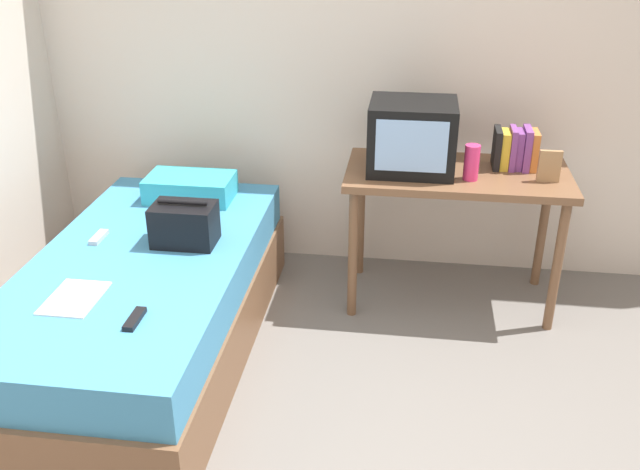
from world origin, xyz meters
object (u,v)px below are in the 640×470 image
Objects in this scene: handbag at (184,224)px; magazine at (74,298)px; water_bottle at (472,162)px; pillow at (190,187)px; book_row at (515,149)px; bed at (145,306)px; remote_dark at (135,319)px; remote_silver at (99,237)px; picture_frame at (549,166)px; tv at (412,136)px; desk at (456,189)px.

handbag reaches higher than magazine.
water_bottle reaches higher than pillow.
book_row is at bearing 32.75° from magazine.
pillow is (0.04, 0.71, 0.34)m from bed.
remote_dark is (-1.35, -1.15, -0.31)m from water_bottle.
remote_silver is (-0.44, -0.02, -0.09)m from handbag.
bed is 12.26× the size of picture_frame.
picture_frame reaches higher than remote_dark.
tv is at bearing 39.50° from magazine.
book_row is 1.74m from handbag.
water_bottle is at bearing -3.61° from pillow.
handbag reaches higher than pillow.
remote_dark is at bearing -129.88° from tv.
book_row reaches higher than remote_dark.
desk reaches higher than pillow.
book_row reaches higher than desk.
bed is 0.45m from handbag.
bed is 9.04× the size of book_row.
magazine is 1.86× the size of remote_dark.
handbag is at bearing 62.03° from magazine.
bed is 1.76m from water_bottle.
water_bottle is 0.31m from book_row.
desk is at bearing 0.75° from pillow.
desk is 7.11× the size of picture_frame.
book_row is 1.54× the size of remote_silver.
magazine is (-2.05, -1.04, -0.31)m from picture_frame.
bed is at bearing -155.31° from book_row.
book_row reaches higher than picture_frame.
remote_silver is (-0.30, -0.56, -0.06)m from pillow.
remote_silver is at bearing 150.54° from bed.
tv reaches higher than remote_dark.
tv is 3.06× the size of remote_silver.
handbag is at bearing 2.39° from remote_silver.
book_row is 1.36× the size of picture_frame.
remote_silver is at bearing -167.39° from picture_frame.
desk is 3.87× the size of handbag.
magazine is 0.57m from remote_silver.
picture_frame is 2.12m from remote_dark.
picture_frame is (0.69, -0.08, -0.10)m from tv.
water_bottle is 1.89m from remote_silver.
bed is 11.05× the size of water_bottle.
desk is at bearing 18.40° from remote_silver.
desk is 1.45m from pillow.
pillow is 0.64m from remote_silver.
remote_dark is (0.32, -0.13, 0.01)m from magazine.
book_row is at bearing 40.48° from remote_dark.
desk reaches higher than bed.
pillow is 1.63× the size of magazine.
magazine is (-0.13, -0.41, 0.28)m from bed.
handbag is (-1.06, -0.55, -0.31)m from tv.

